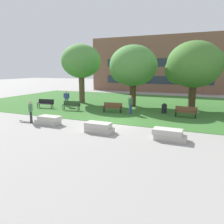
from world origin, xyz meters
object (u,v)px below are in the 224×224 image
at_px(concrete_block_left, 99,128).
at_px(trash_bin, 164,108).
at_px(concrete_block_right, 169,135).
at_px(park_bench_far_left, 46,103).
at_px(park_bench_far_right, 113,107).
at_px(park_bench_near_left, 186,111).
at_px(person_bystander_near_lawn, 131,104).
at_px(concrete_block_center, 49,120).
at_px(person_skateboarder, 31,110).
at_px(skateboard, 26,121).
at_px(park_bench_near_right, 71,105).
at_px(person_bystander_far_lawn, 67,98).

xyz_separation_m(concrete_block_left, trash_bin, (2.81, 7.92, 0.20)).
height_order(concrete_block_right, park_bench_far_left, park_bench_far_left).
bearing_deg(park_bench_far_right, trash_bin, 17.53).
height_order(park_bench_near_left, person_bystander_near_lawn, person_bystander_near_lawn).
height_order(concrete_block_left, concrete_block_right, same).
bearing_deg(concrete_block_left, trash_bin, 70.50).
xyz_separation_m(concrete_block_center, trash_bin, (7.16, 7.54, 0.20)).
relative_size(concrete_block_right, person_skateboarder, 1.11).
xyz_separation_m(person_skateboarder, person_bystander_near_lawn, (6.08, 5.90, 0.02)).
relative_size(skateboard, trash_bin, 1.08).
bearing_deg(person_skateboarder, concrete_block_left, -3.65).
height_order(person_skateboarder, park_bench_far_right, person_skateboarder).
xyz_separation_m(person_skateboarder, skateboard, (-0.35, -0.25, -0.88)).
distance_m(person_skateboarder, park_bench_far_right, 7.43).
xyz_separation_m(park_bench_near_left, trash_bin, (-1.99, 1.05, -0.04)).
distance_m(concrete_block_center, concrete_block_right, 8.79).
distance_m(concrete_block_left, skateboard, 6.37).
distance_m(concrete_block_left, park_bench_near_right, 8.34).
relative_size(park_bench_near_right, trash_bin, 1.94).
distance_m(trash_bin, person_bystander_near_lawn, 3.23).
bearing_deg(person_bystander_near_lawn, park_bench_far_right, 174.21).
height_order(concrete_block_right, skateboard, concrete_block_right).
xyz_separation_m(concrete_block_right, person_skateboarder, (-10.46, 0.21, 0.66)).
bearing_deg(trash_bin, park_bench_near_right, -166.65).
distance_m(park_bench_far_right, person_bystander_far_lawn, 6.04).
height_order(concrete_block_right, person_bystander_far_lawn, person_bystander_far_lawn).
height_order(concrete_block_left, skateboard, concrete_block_left).
distance_m(person_skateboarder, person_bystander_near_lawn, 8.47).
relative_size(concrete_block_left, person_bystander_near_lawn, 1.06).
height_order(skateboard, park_bench_far_left, park_bench_far_left).
height_order(concrete_block_center, person_bystander_near_lawn, person_bystander_near_lawn).
bearing_deg(person_skateboarder, park_bench_near_right, 89.35).
height_order(concrete_block_center, concrete_block_left, same).
relative_size(person_skateboarder, park_bench_near_right, 0.92).
xyz_separation_m(concrete_block_center, park_bench_near_right, (-1.60, 5.46, 0.23)).
bearing_deg(person_bystander_far_lawn, concrete_block_left, -44.46).
xyz_separation_m(skateboard, park_bench_near_left, (11.16, 6.74, 0.45)).
xyz_separation_m(skateboard, trash_bin, (9.17, 7.79, 0.42)).
bearing_deg(park_bench_near_left, person_bystander_far_lawn, 176.83).
xyz_separation_m(concrete_block_left, person_bystander_far_lawn, (-7.71, 7.56, 0.68)).
bearing_deg(skateboard, person_bystander_near_lawn, 43.77).
height_order(person_skateboarder, person_bystander_far_lawn, person_bystander_far_lawn).
xyz_separation_m(concrete_block_right, skateboard, (-10.80, -0.05, -0.22)).
bearing_deg(park_bench_near_right, concrete_block_center, -73.62).
bearing_deg(concrete_block_center, concrete_block_right, -1.37).
bearing_deg(concrete_block_left, concrete_block_center, 174.94).
bearing_deg(person_bystander_far_lawn, concrete_block_right, -31.30).
bearing_deg(concrete_block_center, park_bench_near_right, 106.38).
bearing_deg(trash_bin, skateboard, -139.65).
xyz_separation_m(concrete_block_left, park_bench_far_left, (-9.24, 5.93, 0.23)).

